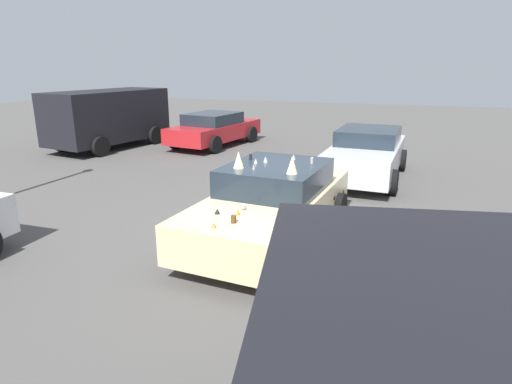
{
  "coord_description": "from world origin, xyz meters",
  "views": [
    {
      "loc": [
        -7.23,
        -2.19,
        3.17
      ],
      "look_at": [
        0.0,
        0.3,
        0.9
      ],
      "focal_mm": 30.34,
      "sensor_mm": 36.0,
      "label": 1
    }
  ],
  "objects": [
    {
      "name": "ground_plane",
      "position": [
        0.0,
        0.0,
        0.0
      ],
      "size": [
        60.0,
        60.0,
        0.0
      ],
      "primitive_type": "plane",
      "color": "#514F4C"
    },
    {
      "name": "art_car_decorated",
      "position": [
        0.04,
        -0.0,
        0.71
      ],
      "size": [
        4.65,
        2.38,
        1.7
      ],
      "rotation": [
        0.0,
        0.0,
        3.05
      ],
      "color": "beige",
      "rests_on": "ground"
    },
    {
      "name": "parked_van_far_right",
      "position": [
        6.85,
        8.73,
        1.23
      ],
      "size": [
        5.09,
        2.84,
        2.2
      ],
      "rotation": [
        0.0,
        0.0,
        2.98
      ],
      "color": "black",
      "rests_on": "ground"
    },
    {
      "name": "parked_sedan_near_left",
      "position": [
        8.57,
        5.01,
        0.68
      ],
      "size": [
        4.67,
        2.58,
        1.31
      ],
      "rotation": [
        0.0,
        0.0,
        -0.17
      ],
      "color": "red",
      "rests_on": "ground"
    },
    {
      "name": "parked_sedan_far_left",
      "position": [
        5.24,
        -1.21,
        0.72
      ],
      "size": [
        4.6,
        2.24,
        1.39
      ],
      "rotation": [
        0.0,
        0.0,
        3.08
      ],
      "color": "silver",
      "rests_on": "ground"
    }
  ]
}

